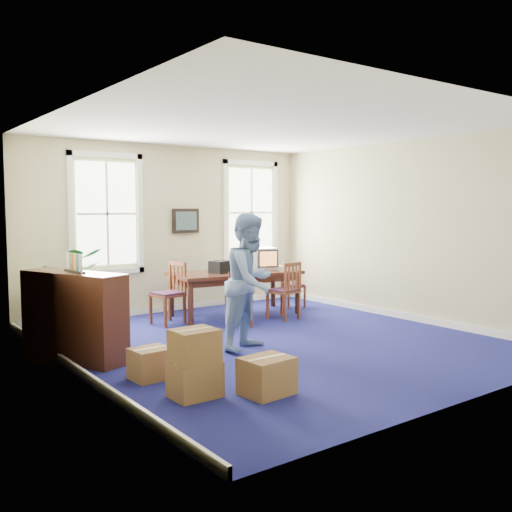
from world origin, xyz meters
TOP-DOWN VIEW (x-y plane):
  - floor at (0.00, 0.00)m, footprint 6.50×6.50m
  - ceiling at (0.00, 0.00)m, footprint 6.50×6.50m
  - wall_back at (0.00, 3.25)m, footprint 6.50×0.00m
  - wall_front at (0.00, -3.25)m, footprint 6.50×0.00m
  - wall_left at (-3.00, 0.00)m, footprint 0.00×6.50m
  - wall_right at (3.00, 0.00)m, footprint 0.00×6.50m
  - baseboard_back at (0.00, 3.22)m, footprint 6.00×0.04m
  - baseboard_left at (-2.97, 0.00)m, footprint 0.04×6.50m
  - baseboard_right at (2.97, 0.00)m, footprint 0.04×6.50m
  - window_left at (-1.30, 3.23)m, footprint 1.40×0.12m
  - window_right at (1.90, 3.23)m, footprint 1.40×0.12m
  - wall_picture at (0.30, 3.20)m, footprint 0.58×0.06m
  - conference_table at (0.73, 2.11)m, footprint 2.51×1.36m
  - crt_tv at (1.44, 2.17)m, footprint 0.56×0.59m
  - game_console at (1.77, 2.11)m, footprint 0.16×0.19m
  - equipment_bag at (0.46, 2.17)m, footprint 0.50×0.40m
  - chair_near_left at (0.24, 1.29)m, footprint 0.56×0.56m
  - chair_near_right at (1.22, 1.29)m, footprint 0.55×0.55m
  - chair_end_left at (-0.69, 2.11)m, footprint 0.56×0.56m
  - chair_end_right at (2.15, 2.11)m, footprint 0.51×0.51m
  - man at (-0.52, -0.12)m, footprint 1.15×1.04m
  - credenza at (-2.75, 0.80)m, footprint 1.01×1.64m
  - brochure_rack at (-2.73, 0.80)m, footprint 0.34×0.59m
  - potted_plant at (-2.33, 2.64)m, footprint 1.45×1.33m
  - cardboard_boxes at (-2.03, -1.35)m, footprint 1.47×1.47m

SIDE VIEW (x-z plane):
  - floor at x=0.00m, z-range 0.00..0.00m
  - baseboard_back at x=0.00m, z-range 0.00..0.12m
  - baseboard_left at x=-2.97m, z-range 0.00..0.12m
  - baseboard_right at x=2.97m, z-range 0.00..0.12m
  - cardboard_boxes at x=-2.03m, z-range 0.00..0.77m
  - conference_table at x=0.73m, z-range 0.00..0.82m
  - chair_end_right at x=2.15m, z-range 0.00..0.90m
  - chair_near_left at x=0.24m, z-range 0.00..0.95m
  - chair_near_right at x=1.22m, z-range 0.00..1.04m
  - chair_end_left at x=-0.69m, z-range 0.00..1.07m
  - credenza at x=-2.75m, z-range 0.00..1.25m
  - potted_plant at x=-2.33m, z-range 0.00..1.37m
  - game_console at x=1.77m, z-range 0.82..0.87m
  - equipment_bag at x=0.46m, z-range 0.82..1.04m
  - man at x=-0.52m, z-range 0.00..1.93m
  - crt_tv at x=1.44m, z-range 0.82..1.23m
  - brochure_rack at x=-2.73m, z-range 1.25..1.51m
  - wall_back at x=0.00m, z-range -1.65..4.85m
  - wall_front at x=0.00m, z-range -1.65..4.85m
  - wall_left at x=-3.00m, z-range -1.65..4.85m
  - wall_right at x=3.00m, z-range -1.65..4.85m
  - wall_picture at x=0.30m, z-range 1.51..1.99m
  - window_left at x=-1.30m, z-range 0.80..3.00m
  - window_right at x=1.90m, z-range 0.80..3.00m
  - ceiling at x=0.00m, z-range 3.20..3.20m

